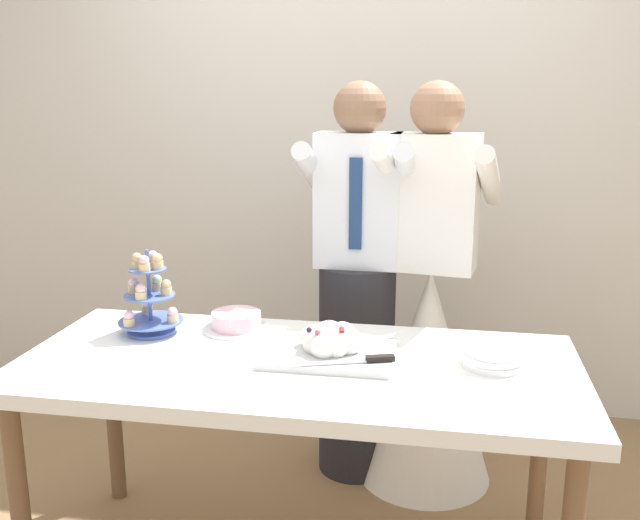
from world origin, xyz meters
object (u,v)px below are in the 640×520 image
at_px(cupcake_stand, 150,299).
at_px(plate_stack, 493,356).
at_px(person_bride, 428,348).
at_px(person_groom, 357,305).
at_px(round_cake, 236,322).
at_px(main_cake_tray, 330,344).
at_px(dessert_table, 297,382).

relative_size(cupcake_stand, plate_stack, 1.55).
bearing_deg(person_bride, plate_stack, -71.64).
relative_size(plate_stack, person_groom, 0.12).
bearing_deg(cupcake_stand, person_bride, 28.88).
bearing_deg(round_cake, person_bride, 33.66).
distance_m(plate_stack, round_cake, 0.92).
distance_m(main_cake_tray, person_groom, 0.68).
relative_size(dessert_table, plate_stack, 9.16).
bearing_deg(person_groom, cupcake_stand, -140.54).
relative_size(main_cake_tray, person_bride, 0.26).
xyz_separation_m(round_cake, person_bride, (0.68, 0.46, -0.22)).
distance_m(main_cake_tray, round_cake, 0.43).
distance_m(cupcake_stand, round_cake, 0.32).
distance_m(dessert_table, plate_stack, 0.63).
bearing_deg(round_cake, main_cake_tray, -28.11).
relative_size(cupcake_stand, round_cake, 1.27).
bearing_deg(plate_stack, round_cake, 168.30).
relative_size(round_cake, person_bride, 0.14).
height_order(plate_stack, person_bride, person_bride).
xyz_separation_m(dessert_table, person_bride, (0.41, 0.71, -0.12)).
height_order(round_cake, person_groom, person_groom).
bearing_deg(dessert_table, round_cake, 137.70).
distance_m(dessert_table, person_bride, 0.82).
distance_m(dessert_table, person_groom, 0.73).
height_order(main_cake_tray, plate_stack, main_cake_tray).
height_order(cupcake_stand, person_groom, person_groom).
xyz_separation_m(person_groom, person_bride, (0.30, -0.02, -0.16)).
bearing_deg(cupcake_stand, round_cake, 15.79).
height_order(main_cake_tray, person_bride, person_bride).
relative_size(plate_stack, round_cake, 0.82).
xyz_separation_m(dessert_table, round_cake, (-0.28, 0.25, 0.10)).
bearing_deg(dessert_table, person_bride, 60.19).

